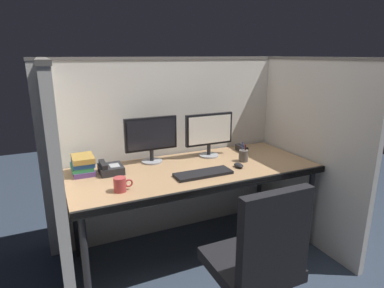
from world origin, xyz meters
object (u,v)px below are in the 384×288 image
Objects in this scene: monitor_left at (151,137)px; monitor_right at (209,132)px; keyboard_main at (203,174)px; book_stack at (83,165)px; pen_cup at (243,156)px; desk at (195,174)px; coffee_mug at (120,184)px; office_chair at (254,284)px; computer_mouse at (239,165)px; desk_phone at (110,169)px; red_stapler at (242,149)px.

monitor_left is 1.00× the size of monitor_right.
monitor_left is at bearing 119.85° from keyboard_main.
pen_cup reaches higher than book_stack.
pen_cup is (0.43, -0.01, 0.10)m from desk.
desk is 15.08× the size of coffee_mug.
office_chair is 0.95m from computer_mouse.
monitor_left is at bearing 17.20° from desk_phone.
pen_cup is (0.69, -0.29, -0.17)m from monitor_left.
coffee_mug reaches higher than desk.
red_stapler is at bearing 21.49° from desk.
book_stack is (-1.04, 0.01, -0.15)m from monitor_right.
red_stapler is (0.57, 0.22, 0.08)m from desk.
desk is 0.66m from coffee_mug.
desk_phone is at bearing 164.38° from desk.
keyboard_main reaches higher than desk.
pen_cup is at bearing -120.11° from red_stapler.
office_chair is 1.43m from book_stack.
coffee_mug is (-0.94, -0.07, 0.03)m from computer_mouse.
computer_mouse is at bearing 4.32° from coffee_mug.
monitor_left is at bearing 157.06° from pen_cup.
monitor_left is 3.41× the size of coffee_mug.
office_chair is at bearing -119.33° from red_stapler.
book_stack is at bearing -175.78° from monitor_left.
computer_mouse is 0.64× the size of red_stapler.
book_stack is 1.48× the size of red_stapler.
monitor_right reaches higher than book_stack.
office_chair is 2.27× the size of monitor_left.
office_chair is (-0.06, -0.90, -0.33)m from desk.
pen_cup is (0.50, 0.89, 0.42)m from office_chair.
computer_mouse is 0.43× the size of book_stack.
keyboard_main is (-0.01, -0.15, 0.06)m from desk.
red_stapler is at bearing 2.46° from desk_phone.
office_chair is 1.31m from monitor_right.
red_stapler is at bearing -4.15° from monitor_left.
office_chair is 2.27× the size of keyboard_main.
computer_mouse is at bearing 65.80° from office_chair.
desk_phone is (0.00, 0.37, -0.01)m from coffee_mug.
monitor_left reaches higher than book_stack.
desk_phone reaches higher than red_stapler.
monitor_right is at bearing 57.41° from keyboard_main.
monitor_left is at bearing 101.18° from office_chair.
coffee_mug is at bearing -170.13° from pen_cup.
desk is 10.00× the size of desk_phone.
office_chair is at bearing -80.55° from monitor_left.
monitor_right reaches higher than coffee_mug.
computer_mouse is 0.17m from pen_cup.
red_stapler is 0.27m from pen_cup.
office_chair is 1.10m from pen_cup.
red_stapler reaches higher than desk.
computer_mouse is at bearing -21.18° from desk.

